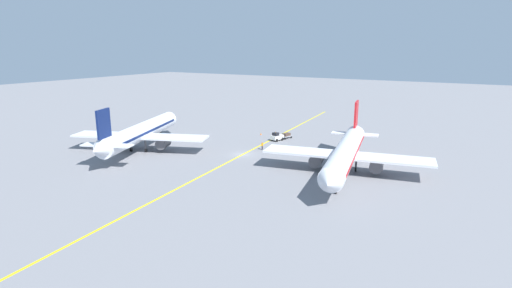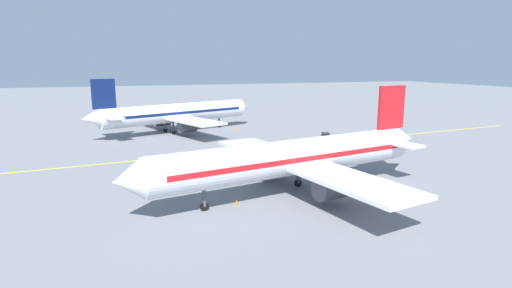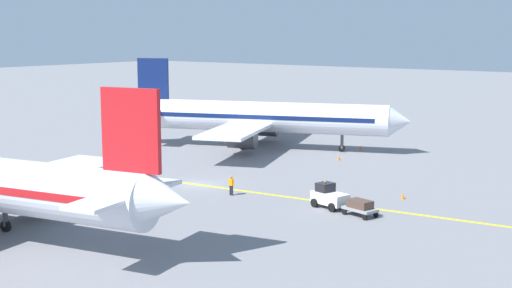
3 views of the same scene
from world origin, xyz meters
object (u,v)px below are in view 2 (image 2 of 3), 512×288
baggage_tug_white (328,139)px  traffic_cone_near_nose (328,135)px  traffic_cone_mid_apron (221,124)px  airplane_at_gate (295,158)px  airplane_adjacent_stand (176,113)px  traffic_cone_far_edge (237,129)px  baggage_cart_trailing (347,140)px  ground_crew_worker (281,144)px  traffic_cone_by_wingtip (236,202)px

baggage_tug_white → traffic_cone_near_nose: bearing=-29.5°
traffic_cone_near_nose → traffic_cone_mid_apron: (20.13, 14.65, 0.00)m
airplane_at_gate → airplane_adjacent_stand: (41.54, 5.65, 0.00)m
airplane_adjacent_stand → traffic_cone_far_edge: size_ratio=62.39×
baggage_cart_trailing → ground_crew_worker: bearing=91.6°
traffic_cone_by_wingtip → baggage_cart_trailing: bearing=-50.1°
airplane_adjacent_stand → traffic_cone_near_nose: airplane_adjacent_stand is taller
baggage_tug_white → traffic_cone_mid_apron: 28.60m
airplane_adjacent_stand → ground_crew_worker: airplane_adjacent_stand is taller
airplane_at_gate → baggage_cart_trailing: airplane_at_gate is taller
airplane_adjacent_stand → baggage_tug_white: airplane_adjacent_stand is taller
baggage_tug_white → traffic_cone_mid_apron: baggage_tug_white is taller
traffic_cone_by_wingtip → traffic_cone_far_edge: size_ratio=1.00×
traffic_cone_near_nose → traffic_cone_by_wingtip: same height
traffic_cone_mid_apron → baggage_cart_trailing: bearing=-152.2°
baggage_cart_trailing → traffic_cone_by_wingtip: baggage_cart_trailing is taller
baggage_cart_trailing → traffic_cone_mid_apron: size_ratio=5.22×
baggage_cart_trailing → traffic_cone_far_edge: size_ratio=5.22×
baggage_tug_white → traffic_cone_by_wingtip: bearing=134.8°
baggage_cart_trailing → ground_crew_worker: 12.16m
traffic_cone_mid_apron → traffic_cone_by_wingtip: bearing=166.7°
traffic_cone_near_nose → ground_crew_worker: bearing=120.6°
ground_crew_worker → traffic_cone_far_edge: bearing=2.5°
traffic_cone_mid_apron → airplane_at_gate: bearing=174.1°
traffic_cone_near_nose → traffic_cone_far_edge: (12.70, 13.34, 0.00)m
airplane_at_gate → traffic_cone_mid_apron: (47.49, -4.88, -3.43)m
airplane_at_gate → traffic_cone_near_nose: airplane_at_gate is taller
traffic_cone_by_wingtip → ground_crew_worker: bearing=-32.8°
baggage_tug_white → baggage_cart_trailing: bearing=-104.6°
traffic_cone_mid_apron → traffic_cone_far_edge: 7.55m
airplane_at_gate → traffic_cone_near_nose: 33.79m
baggage_tug_white → traffic_cone_far_edge: bearing=27.5°
baggage_tug_white → traffic_cone_far_edge: (18.90, 9.83, -0.63)m
traffic_cone_far_edge → airplane_at_gate: bearing=171.2°
airplane_adjacent_stand → ground_crew_worker: (-21.55, -12.72, -2.80)m
airplane_at_gate → traffic_cone_far_edge: size_ratio=64.36×
airplane_adjacent_stand → baggage_cart_trailing: 32.82m
airplane_adjacent_stand → baggage_cart_trailing: airplane_adjacent_stand is taller
airplane_adjacent_stand → traffic_cone_by_wingtip: (-42.94, 1.07, -3.43)m
baggage_cart_trailing → ground_crew_worker: (-0.34, 12.15, 0.15)m
airplane_at_gate → baggage_tug_white: size_ratio=10.79×
airplane_adjacent_stand → traffic_cone_by_wingtip: bearing=178.6°
ground_crew_worker → traffic_cone_near_nose: 14.49m
airplane_adjacent_stand → baggage_tug_white: bearing=-133.2°
traffic_cone_near_nose → traffic_cone_by_wingtip: bearing=137.6°
airplane_at_gate → ground_crew_worker: bearing=-19.5°
airplane_at_gate → traffic_cone_by_wingtip: airplane_at_gate is taller
airplane_at_gate → traffic_cone_mid_apron: size_ratio=64.36×
airplane_adjacent_stand → traffic_cone_far_edge: 12.43m
baggage_cart_trailing → ground_crew_worker: size_ratio=1.71×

